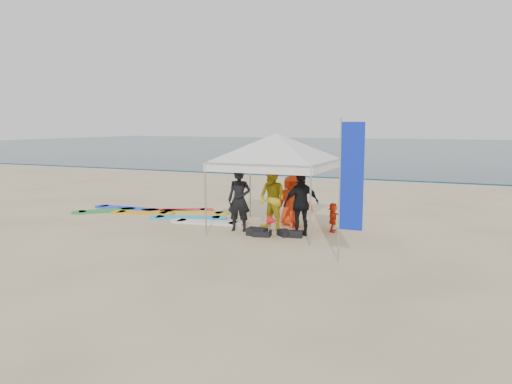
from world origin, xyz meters
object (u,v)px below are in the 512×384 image
object	(u,v)px
person_black_a	(239,200)
person_black_b	(301,204)
canopy_tent	(276,133)
person_orange_a	(295,200)
marker_pennant	(273,220)
feather_flag	(351,178)
surfboard_spread	(163,213)
person_yellow	(272,199)
person_orange_b	(290,201)
person_seated	(333,217)

from	to	relation	value
person_black_a	person_black_b	distance (m)	1.93
person_black_a	canopy_tent	xyz separation A→B (m)	(0.94, 0.67, 1.99)
person_orange_a	marker_pennant	bearing A→B (deg)	82.01
person_black_a	marker_pennant	distance (m)	1.40
feather_flag	surfboard_spread	world-z (taller)	feather_flag
person_orange_a	surfboard_spread	xyz separation A→B (m)	(-5.16, 0.37, -0.84)
person_yellow	person_orange_a	size ratio (longest dim) A/B	1.10
person_orange_b	surfboard_spread	distance (m)	4.92
person_seated	canopy_tent	distance (m)	3.05
person_seated	feather_flag	bearing A→B (deg)	-169.07
person_orange_b	feather_flag	bearing A→B (deg)	105.64
person_yellow	person_seated	size ratio (longest dim) A/B	2.16
person_black_a	marker_pennant	bearing A→B (deg)	-29.78
person_seated	marker_pennant	world-z (taller)	person_seated
person_black_a	surfboard_spread	world-z (taller)	person_black_a
canopy_tent	surfboard_spread	size ratio (longest dim) A/B	0.70
person_orange_a	feather_flag	xyz separation A→B (m)	(2.44, -3.19, 1.11)
person_seated	canopy_tent	size ratio (longest dim) A/B	0.20
person_seated	surfboard_spread	bearing A→B (deg)	75.80
canopy_tent	surfboard_spread	distance (m)	5.58
marker_pennant	person_seated	bearing A→B (deg)	46.07
feather_flag	person_orange_a	bearing A→B (deg)	127.35
person_orange_a	canopy_tent	size ratio (longest dim) A/B	0.39
feather_flag	marker_pennant	size ratio (longest dim) A/B	5.29
person_black_a	person_orange_a	xyz separation A→B (m)	(1.41, 1.10, -0.08)
canopy_tent	feather_flag	distance (m)	4.13
person_black_b	marker_pennant	size ratio (longest dim) A/B	2.95
person_yellow	marker_pennant	xyz separation A→B (m)	(0.43, -1.04, -0.46)
person_black_b	surfboard_spread	size ratio (longest dim) A/B	0.29
person_black_a	feather_flag	xyz separation A→B (m)	(3.85, -2.10, 1.03)
surfboard_spread	feather_flag	bearing A→B (deg)	-25.12
person_orange_b	person_black_a	bearing A→B (deg)	29.96
person_seated	feather_flag	xyz separation A→B (m)	(1.20, -3.11, 1.54)
person_orange_b	marker_pennant	size ratio (longest dim) A/B	2.49
person_seated	canopy_tent	world-z (taller)	canopy_tent
person_orange_a	person_seated	world-z (taller)	person_orange_a
person_orange_b	surfboard_spread	bearing A→B (deg)	-22.63
person_orange_a	surfboard_spread	distance (m)	5.24
person_orange_b	marker_pennant	world-z (taller)	person_orange_b
person_black_a	person_yellow	size ratio (longest dim) A/B	1.00
surfboard_spread	person_yellow	bearing A→B (deg)	-10.47
surfboard_spread	marker_pennant	bearing A→B (deg)	-20.70
canopy_tent	feather_flag	world-z (taller)	canopy_tent
marker_pennant	person_orange_a	bearing A→B (deg)	84.15
person_black_a	feather_flag	size ratio (longest dim) A/B	0.57
person_orange_b	person_seated	bearing A→B (deg)	142.80
person_orange_a	canopy_tent	bearing A→B (deg)	39.89
person_orange_a	person_orange_b	bearing A→B (deg)	-49.92
marker_pennant	surfboard_spread	xyz separation A→B (m)	(-5.00, 1.89, -0.46)
person_yellow	surfboard_spread	distance (m)	4.75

